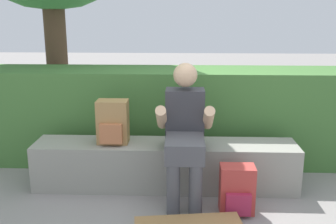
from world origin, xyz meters
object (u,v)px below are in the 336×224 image
(bench_main, at_px, (165,165))
(person_skater, at_px, (185,129))
(skateboard_near_person, at_px, (188,222))
(backpack_on_bench, at_px, (113,123))
(backpack_on_ground, at_px, (237,190))

(bench_main, bearing_deg, person_skater, -49.13)
(person_skater, distance_m, skateboard_near_person, 0.81)
(skateboard_near_person, bearing_deg, bench_main, 104.66)
(person_skater, xyz_separation_m, skateboard_near_person, (0.03, -0.58, -0.56))
(backpack_on_bench, relative_size, backpack_on_ground, 1.00)
(skateboard_near_person, distance_m, backpack_on_ground, 0.53)
(skateboard_near_person, relative_size, backpack_on_bench, 2.05)
(backpack_on_ground, bearing_deg, backpack_on_bench, 156.89)
(bench_main, relative_size, skateboard_near_person, 2.96)
(bench_main, height_order, backpack_on_bench, backpack_on_bench)
(skateboard_near_person, bearing_deg, backpack_on_ground, 38.15)
(bench_main, height_order, person_skater, person_skater)
(skateboard_near_person, bearing_deg, person_skater, 92.70)
(person_skater, relative_size, backpack_on_ground, 2.95)
(backpack_on_bench, xyz_separation_m, backpack_on_ground, (1.09, -0.46, -0.43))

